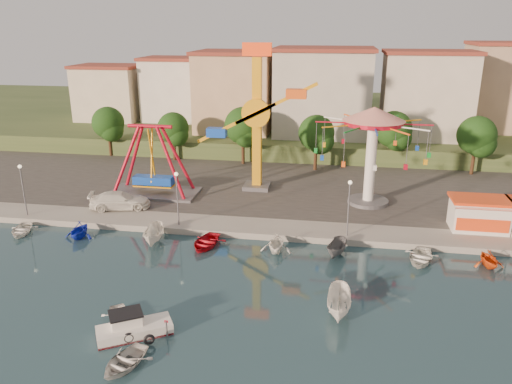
% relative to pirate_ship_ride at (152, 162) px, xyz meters
% --- Properties ---
extents(ground, '(200.00, 200.00, 0.00)m').
position_rel_pirate_ship_ride_xyz_m(ground, '(13.58, -21.41, -4.39)').
color(ground, '#152D3A').
rests_on(ground, ground).
extents(quay_deck, '(200.00, 100.00, 0.60)m').
position_rel_pirate_ship_ride_xyz_m(quay_deck, '(13.58, 40.59, -4.09)').
color(quay_deck, '#9E998E').
rests_on(quay_deck, ground).
extents(asphalt_pad, '(90.00, 28.00, 0.01)m').
position_rel_pirate_ship_ride_xyz_m(asphalt_pad, '(13.58, 8.59, -3.79)').
color(asphalt_pad, '#4C4944').
rests_on(asphalt_pad, quay_deck).
extents(hill_terrace, '(200.00, 60.00, 3.00)m').
position_rel_pirate_ship_ride_xyz_m(hill_terrace, '(13.58, 45.59, -2.89)').
color(hill_terrace, '#384C26').
rests_on(hill_terrace, ground).
extents(pirate_ship_ride, '(10.00, 5.00, 8.00)m').
position_rel_pirate_ship_ride_xyz_m(pirate_ship_ride, '(0.00, 0.00, 0.00)').
color(pirate_ship_ride, '#59595E').
rests_on(pirate_ship_ride, quay_deck).
extents(kamikaze_tower, '(9.07, 3.10, 16.50)m').
position_rel_pirate_ship_ride_xyz_m(kamikaze_tower, '(11.69, 3.70, 3.93)').
color(kamikaze_tower, '#59595E').
rests_on(kamikaze_tower, quay_deck).
extents(wave_swinger, '(11.60, 11.60, 10.40)m').
position_rel_pirate_ship_ride_xyz_m(wave_swinger, '(23.87, 0.80, 3.80)').
color(wave_swinger, '#59595E').
rests_on(wave_swinger, quay_deck).
extents(booth_left, '(5.40, 3.78, 3.08)m').
position_rel_pirate_ship_ride_xyz_m(booth_left, '(33.72, -4.93, -2.23)').
color(booth_left, white).
rests_on(booth_left, quay_deck).
extents(lamp_post_0, '(0.14, 0.14, 5.00)m').
position_rel_pirate_ship_ride_xyz_m(lamp_post_0, '(-10.42, -8.41, -1.29)').
color(lamp_post_0, '#59595E').
rests_on(lamp_post_0, quay_deck).
extents(lamp_post_1, '(0.14, 0.14, 5.00)m').
position_rel_pirate_ship_ride_xyz_m(lamp_post_1, '(5.58, -8.41, -1.29)').
color(lamp_post_1, '#59595E').
rests_on(lamp_post_1, quay_deck).
extents(lamp_post_2, '(0.14, 0.14, 5.00)m').
position_rel_pirate_ship_ride_xyz_m(lamp_post_2, '(21.58, -8.41, -1.29)').
color(lamp_post_2, '#59595E').
rests_on(lamp_post_2, quay_deck).
extents(tree_0, '(4.60, 4.60, 7.19)m').
position_rel_pirate_ship_ride_xyz_m(tree_0, '(-12.42, 15.56, 1.08)').
color(tree_0, '#382314').
rests_on(tree_0, quay_deck).
extents(tree_1, '(4.35, 4.35, 6.80)m').
position_rel_pirate_ship_ride_xyz_m(tree_1, '(-2.42, 14.83, 0.81)').
color(tree_1, '#382314').
rests_on(tree_1, quay_deck).
extents(tree_2, '(5.02, 5.02, 7.85)m').
position_rel_pirate_ship_ride_xyz_m(tree_2, '(7.58, 14.40, 1.52)').
color(tree_2, '#382314').
rests_on(tree_2, quay_deck).
extents(tree_3, '(4.68, 4.68, 7.32)m').
position_rel_pirate_ship_ride_xyz_m(tree_3, '(17.58, 12.95, 1.16)').
color(tree_3, '#382314').
rests_on(tree_3, quay_deck).
extents(tree_4, '(4.86, 4.86, 7.60)m').
position_rel_pirate_ship_ride_xyz_m(tree_4, '(27.58, 15.94, 1.35)').
color(tree_4, '#382314').
rests_on(tree_4, quay_deck).
extents(tree_5, '(4.83, 4.83, 7.54)m').
position_rel_pirate_ship_ride_xyz_m(tree_5, '(37.58, 14.12, 1.31)').
color(tree_5, '#382314').
rests_on(tree_5, quay_deck).
extents(building_0, '(9.26, 9.53, 11.87)m').
position_rel_pirate_ship_ride_xyz_m(building_0, '(-19.79, 24.65, 4.54)').
color(building_0, beige).
rests_on(building_0, hill_terrace).
extents(building_1, '(12.33, 9.01, 8.63)m').
position_rel_pirate_ship_ride_xyz_m(building_1, '(-7.75, 29.97, 2.92)').
color(building_1, silver).
rests_on(building_1, hill_terrace).
extents(building_2, '(11.95, 9.28, 11.23)m').
position_rel_pirate_ship_ride_xyz_m(building_2, '(5.40, 30.55, 4.22)').
color(building_2, tan).
rests_on(building_2, hill_terrace).
extents(building_3, '(12.59, 10.50, 9.20)m').
position_rel_pirate_ship_ride_xyz_m(building_3, '(19.19, 27.39, 3.20)').
color(building_3, beige).
rests_on(building_3, hill_terrace).
extents(building_4, '(10.75, 9.23, 9.24)m').
position_rel_pirate_ship_ride_xyz_m(building_4, '(32.65, 30.79, 3.22)').
color(building_4, beige).
rests_on(building_4, hill_terrace).
extents(cabin_motorboat, '(4.95, 3.94, 1.66)m').
position_rel_pirate_ship_ride_xyz_m(cabin_motorboat, '(7.91, -25.38, -3.95)').
color(cabin_motorboat, white).
rests_on(cabin_motorboat, ground).
extents(rowboat_a, '(3.61, 3.86, 0.65)m').
position_rel_pirate_ship_ride_xyz_m(rowboat_a, '(6.47, -24.10, -4.07)').
color(rowboat_a, silver).
rests_on(rowboat_a, ground).
extents(rowboat_b, '(3.31, 3.98, 0.71)m').
position_rel_pirate_ship_ride_xyz_m(rowboat_b, '(8.63, -28.47, -4.04)').
color(rowboat_b, silver).
rests_on(rowboat_b, ground).
extents(skiff, '(1.76, 4.43, 1.70)m').
position_rel_pirate_ship_ride_xyz_m(skiff, '(20.97, -20.85, -3.55)').
color(skiff, white).
rests_on(skiff, ground).
extents(van, '(6.60, 4.06, 1.79)m').
position_rel_pirate_ship_ride_xyz_m(van, '(-1.84, -5.11, -2.90)').
color(van, white).
rests_on(van, quay_deck).
extents(moored_boat_0, '(3.43, 4.09, 0.73)m').
position_rel_pirate_ship_ride_xyz_m(moored_boat_0, '(-9.03, -11.61, -4.03)').
color(moored_boat_0, white).
rests_on(moored_boat_0, ground).
extents(moored_boat_1, '(2.63, 3.04, 1.60)m').
position_rel_pirate_ship_ride_xyz_m(moored_boat_1, '(-3.06, -11.61, -3.59)').
color(moored_boat_1, '#1528BD').
rests_on(moored_boat_1, ground).
extents(moored_boat_2, '(2.09, 4.28, 1.59)m').
position_rel_pirate_ship_ride_xyz_m(moored_boat_2, '(4.27, -11.61, -3.60)').
color(moored_boat_2, silver).
rests_on(moored_boat_2, ground).
extents(moored_boat_3, '(3.55, 4.50, 0.85)m').
position_rel_pirate_ship_ride_xyz_m(moored_boat_3, '(9.07, -11.61, -3.97)').
color(moored_boat_3, red).
rests_on(moored_boat_3, ground).
extents(moored_boat_4, '(2.75, 3.18, 1.66)m').
position_rel_pirate_ship_ride_xyz_m(moored_boat_4, '(15.46, -11.61, -3.56)').
color(moored_boat_4, white).
rests_on(moored_boat_4, ground).
extents(moored_boat_5, '(2.24, 3.78, 1.37)m').
position_rel_pirate_ship_ride_xyz_m(moored_boat_5, '(20.72, -11.61, -3.71)').
color(moored_boat_5, '#5D5F63').
rests_on(moored_boat_5, ground).
extents(moored_boat_6, '(3.75, 4.55, 0.82)m').
position_rel_pirate_ship_ride_xyz_m(moored_boat_6, '(27.66, -11.61, -3.98)').
color(moored_boat_6, white).
rests_on(moored_boat_6, ground).
extents(moored_boat_7, '(2.84, 3.14, 1.45)m').
position_rel_pirate_ship_ride_xyz_m(moored_boat_7, '(33.06, -11.61, -3.67)').
color(moored_boat_7, '#F05315').
rests_on(moored_boat_7, ground).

